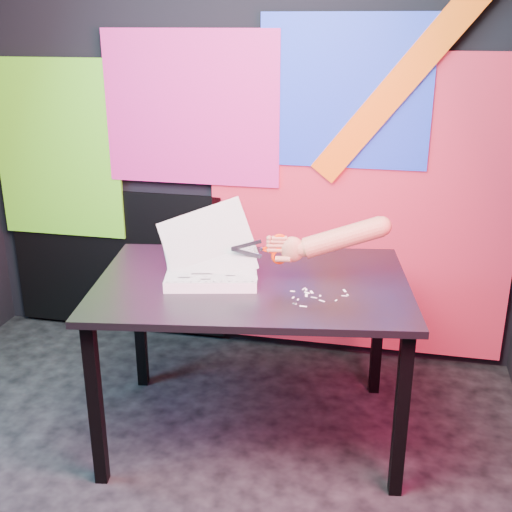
# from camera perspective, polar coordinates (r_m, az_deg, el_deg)

# --- Properties ---
(room) EXTENTS (3.01, 3.01, 2.71)m
(room) POSITION_cam_1_polar(r_m,az_deg,el_deg) (2.04, -11.61, 7.50)
(room) COLOR black
(room) RESTS_ON ground
(backdrop) EXTENTS (2.88, 0.05, 2.08)m
(backdrop) POSITION_cam_1_polar(r_m,az_deg,el_deg) (3.47, -0.59, 6.37)
(backdrop) COLOR red
(backdrop) RESTS_ON ground
(work_table) EXTENTS (1.43, 1.07, 0.75)m
(work_table) POSITION_cam_1_polar(r_m,az_deg,el_deg) (2.74, -0.32, -3.75)
(work_table) COLOR black
(work_table) RESTS_ON ground
(printout_stack) EXTENTS (0.47, 0.35, 0.36)m
(printout_stack) POSITION_cam_1_polar(r_m,az_deg,el_deg) (2.71, -3.96, -1.53)
(printout_stack) COLOR white
(printout_stack) RESTS_ON work_table
(scissors) EXTENTS (0.23, 0.05, 0.13)m
(scissors) POSITION_cam_1_polar(r_m,az_deg,el_deg) (2.65, 1.74, 0.61)
(scissors) COLOR #B4B6C1
(scissors) RESTS_ON printout_stack
(hand_forearm) EXTENTS (0.49, 0.15, 0.20)m
(hand_forearm) POSITION_cam_1_polar(r_m,az_deg,el_deg) (2.65, 6.99, 1.49)
(hand_forearm) COLOR #B27454
(hand_forearm) RESTS_ON work_table
(paper_clippings) EXTENTS (0.24, 0.20, 0.00)m
(paper_clippings) POSITION_cam_1_polar(r_m,az_deg,el_deg) (2.57, 5.04, -3.54)
(paper_clippings) COLOR white
(paper_clippings) RESTS_ON work_table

